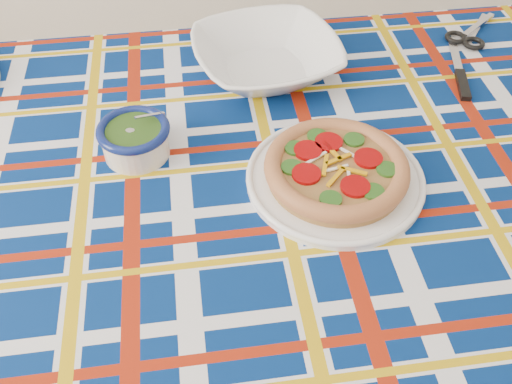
# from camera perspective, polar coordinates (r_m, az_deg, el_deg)

# --- Properties ---
(dining_table) EXTENTS (1.98, 1.48, 0.83)m
(dining_table) POSITION_cam_1_polar(r_m,az_deg,el_deg) (1.10, -2.52, -2.66)
(dining_table) COLOR brown
(dining_table) RESTS_ON floor
(tablecloth) EXTENTS (2.03, 1.52, 0.12)m
(tablecloth) POSITION_cam_1_polar(r_m,az_deg,el_deg) (1.08, -2.57, -1.71)
(tablecloth) COLOR navy
(tablecloth) RESTS_ON dining_table
(main_focaccia_plate) EXTENTS (0.41, 0.41, 0.07)m
(main_focaccia_plate) POSITION_cam_1_polar(r_m,az_deg,el_deg) (1.04, 8.04, 2.31)
(main_focaccia_plate) COLOR olive
(main_focaccia_plate) RESTS_ON tablecloth
(pesto_bowl) EXTENTS (0.16, 0.16, 0.08)m
(pesto_bowl) POSITION_cam_1_polar(r_m,az_deg,el_deg) (1.10, -12.05, 5.39)
(pesto_bowl) COLOR #1D3A0F
(pesto_bowl) RESTS_ON tablecloth
(serving_bowl) EXTENTS (0.42, 0.42, 0.08)m
(serving_bowl) POSITION_cam_1_polar(r_m,az_deg,el_deg) (1.30, 1.06, 13.31)
(serving_bowl) COLOR white
(serving_bowl) RESTS_ON tablecloth
(table_knife) EXTENTS (0.03, 0.27, 0.01)m
(table_knife) POSITION_cam_1_polar(r_m,az_deg,el_deg) (1.45, 19.33, 12.80)
(table_knife) COLOR silver
(table_knife) RESTS_ON tablecloth
(kitchen_scissors) EXTENTS (0.20, 0.24, 0.02)m
(kitchen_scissors) POSITION_cam_1_polar(r_m,az_deg,el_deg) (1.58, 21.33, 15.25)
(kitchen_scissors) COLOR silver
(kitchen_scissors) RESTS_ON tablecloth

